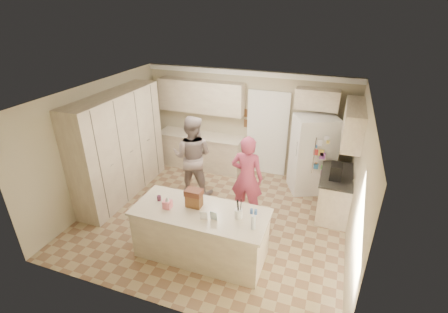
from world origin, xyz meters
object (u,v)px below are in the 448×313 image
(dollhouse_body, at_px, (194,201))
(teen_boy, at_px, (192,156))
(refrigerator, at_px, (313,155))
(coffee_maker, at_px, (336,172))
(teen_girl, at_px, (247,178))
(island_base, at_px, (201,234))
(utensil_crock, at_px, (238,213))
(tissue_box, at_px, (167,204))

(dollhouse_body, relative_size, teen_boy, 0.14)
(refrigerator, xyz_separation_m, dollhouse_body, (-1.67, -2.80, 0.14))
(refrigerator, distance_m, coffee_maker, 1.15)
(teen_girl, bearing_deg, island_base, 72.98)
(dollhouse_body, bearing_deg, teen_girl, 66.53)
(coffee_maker, bearing_deg, teen_boy, -178.54)
(utensil_crock, bearing_deg, tissue_box, -172.87)
(island_base, distance_m, teen_girl, 1.51)
(refrigerator, relative_size, utensil_crock, 12.00)
(island_base, height_order, teen_girl, teen_girl)
(dollhouse_body, bearing_deg, teen_boy, 115.75)
(refrigerator, distance_m, utensil_crock, 2.99)
(coffee_maker, bearing_deg, refrigerator, 117.69)
(island_base, bearing_deg, tissue_box, -169.70)
(refrigerator, relative_size, dollhouse_body, 6.92)
(island_base, xyz_separation_m, dollhouse_body, (-0.15, 0.10, 0.60))
(island_base, bearing_deg, teen_girl, 73.59)
(island_base, height_order, dollhouse_body, dollhouse_body)
(refrigerator, height_order, coffee_maker, refrigerator)
(tissue_box, bearing_deg, dollhouse_body, 26.57)
(teen_boy, bearing_deg, dollhouse_body, 109.45)
(coffee_maker, height_order, island_base, coffee_maker)
(island_base, bearing_deg, teen_boy, 118.29)
(dollhouse_body, height_order, teen_boy, teen_boy)
(dollhouse_body, bearing_deg, island_base, -33.69)
(refrigerator, distance_m, teen_girl, 1.88)
(coffee_maker, relative_size, dollhouse_body, 1.15)
(tissue_box, distance_m, dollhouse_body, 0.45)
(utensil_crock, relative_size, teen_girl, 0.08)
(utensil_crock, distance_m, teen_girl, 1.36)
(refrigerator, height_order, teen_boy, teen_boy)
(refrigerator, relative_size, teen_boy, 0.96)
(teen_boy, bearing_deg, tissue_box, 96.33)
(refrigerator, bearing_deg, teen_boy, 179.59)
(refrigerator, distance_m, island_base, 3.31)
(utensil_crock, distance_m, dollhouse_body, 0.80)
(refrigerator, relative_size, coffee_maker, 6.00)
(utensil_crock, height_order, dollhouse_body, dollhouse_body)
(tissue_box, height_order, teen_boy, teen_boy)
(teen_boy, bearing_deg, refrigerator, -162.97)
(island_base, distance_m, tissue_box, 0.79)
(coffee_maker, relative_size, teen_girl, 0.17)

